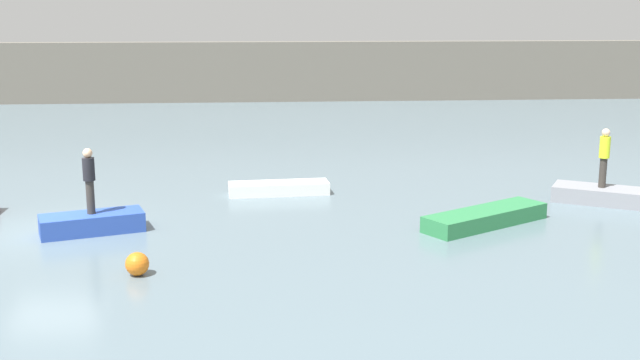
% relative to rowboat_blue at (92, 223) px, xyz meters
% --- Properties ---
extents(ground_plane, '(120.00, 120.00, 0.00)m').
position_rel_rowboat_blue_xyz_m(ground_plane, '(-1.16, 0.12, -0.26)').
color(ground_plane, slate).
extents(embankment_wall, '(80.00, 1.20, 3.79)m').
position_rel_rowboat_blue_xyz_m(embankment_wall, '(-1.16, 30.06, 1.63)').
color(embankment_wall, '#666056').
rests_on(embankment_wall, ground_plane).
extents(rowboat_blue, '(2.90, 1.83, 0.53)m').
position_rel_rowboat_blue_xyz_m(rowboat_blue, '(0.00, 0.00, 0.00)').
color(rowboat_blue, '#2B4CAD').
rests_on(rowboat_blue, ground_plane).
extents(rowboat_white, '(3.31, 1.17, 0.40)m').
position_rel_rowboat_blue_xyz_m(rowboat_white, '(5.16, 4.09, -0.07)').
color(rowboat_white, white).
rests_on(rowboat_white, ground_plane).
extents(rowboat_green, '(3.96, 2.99, 0.45)m').
position_rel_rowboat_blue_xyz_m(rowboat_green, '(10.85, -0.11, -0.04)').
color(rowboat_green, '#2D7F47').
rests_on(rowboat_green, ground_plane).
extents(rowboat_grey, '(3.09, 2.47, 0.49)m').
position_rel_rowboat_blue_xyz_m(rowboat_grey, '(15.17, 2.16, -0.02)').
color(rowboat_grey, gray).
rests_on(rowboat_grey, ground_plane).
extents(person_hiviz_shirt, '(0.32, 0.32, 1.85)m').
position_rel_rowboat_blue_xyz_m(person_hiviz_shirt, '(15.17, 2.16, 1.27)').
color(person_hiviz_shirt, '#38332D').
rests_on(person_hiviz_shirt, rowboat_grey).
extents(person_dark_shirt, '(0.32, 0.32, 1.79)m').
position_rel_rowboat_blue_xyz_m(person_dark_shirt, '(0.00, -0.00, 1.27)').
color(person_dark_shirt, '#38332D').
rests_on(person_dark_shirt, rowboat_blue).
extents(mooring_buoy, '(0.54, 0.54, 0.54)m').
position_rel_rowboat_blue_xyz_m(mooring_buoy, '(1.74, -3.64, 0.01)').
color(mooring_buoy, orange).
rests_on(mooring_buoy, ground_plane).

